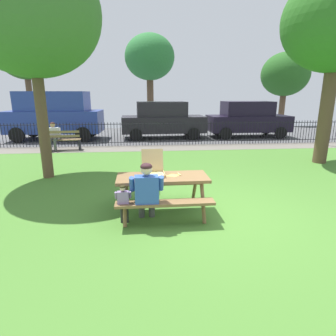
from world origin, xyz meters
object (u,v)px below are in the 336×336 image
at_px(far_tree_left, 25,55).
at_px(child_at_table, 123,201).
at_px(pizza_slice_on_table, 175,175).
at_px(far_tree_midleft, 150,58).
at_px(pizza_box_open, 153,170).
at_px(parked_car_far_left, 55,114).
at_px(far_tree_center, 285,75).
at_px(person_on_park_bench, 53,135).
at_px(tree_midground_left, 30,13).
at_px(parked_car_center, 248,119).
at_px(lamp_post_walkway, 332,88).
at_px(picnic_table_foreground, 163,184).
at_px(adult_at_table, 147,191).
at_px(parked_car_left, 163,119).
at_px(park_bench_left, 61,141).

bearing_deg(far_tree_left, child_at_table, -65.79).
relative_size(pizza_slice_on_table, far_tree_midleft, 0.04).
height_order(pizza_box_open, parked_car_far_left, parked_car_far_left).
bearing_deg(far_tree_center, far_tree_midleft, -180.00).
bearing_deg(pizza_slice_on_table, child_at_table, -149.48).
height_order(pizza_box_open, child_at_table, pizza_box_open).
relative_size(pizza_box_open, person_on_park_bench, 0.45).
xyz_separation_m(person_on_park_bench, tree_midground_left, (1.00, -4.06, 3.66)).
height_order(pizza_slice_on_table, parked_car_center, parked_car_center).
distance_m(pizza_slice_on_table, person_on_park_bench, 8.12).
height_order(lamp_post_walkway, parked_car_center, lamp_post_walkway).
bearing_deg(picnic_table_foreground, pizza_slice_on_table, 10.60).
distance_m(picnic_table_foreground, lamp_post_walkway, 10.85).
relative_size(pizza_box_open, parked_car_far_left, 0.11).
bearing_deg(adult_at_table, parked_car_left, 84.10).
xyz_separation_m(park_bench_left, far_tree_left, (-4.64, 9.76, 4.55)).
bearing_deg(far_tree_midleft, person_on_park_bench, -114.47).
height_order(pizza_box_open, far_tree_center, far_tree_center).
distance_m(tree_midground_left, parked_car_far_left, 7.87).
relative_size(far_tree_midleft, far_tree_center, 1.21).
distance_m(picnic_table_foreground, parked_car_center, 11.30).
bearing_deg(park_bench_left, picnic_table_foreground, -60.85).
xyz_separation_m(pizza_slice_on_table, person_on_park_bench, (-4.37, 6.84, -0.12)).
height_order(person_on_park_bench, far_tree_left, far_tree_left).
relative_size(child_at_table, parked_car_center, 0.18).
bearing_deg(child_at_table, parked_car_center, 59.25).
relative_size(pizza_box_open, child_at_table, 0.66).
xyz_separation_m(pizza_slice_on_table, child_at_table, (-0.99, -0.58, -0.28)).
bearing_deg(parked_car_far_left, far_tree_left, 118.18).
bearing_deg(adult_at_table, pizza_slice_on_table, 43.91).
bearing_deg(parked_car_center, far_tree_center, 51.63).
distance_m(park_bench_left, far_tree_center, 17.90).
xyz_separation_m(picnic_table_foreground, parked_car_far_left, (-4.85, 9.89, 0.71)).
bearing_deg(far_tree_center, tree_midground_left, -135.23).
relative_size(park_bench_left, parked_car_far_left, 0.34).
relative_size(parked_car_far_left, far_tree_left, 0.71).
height_order(picnic_table_foreground, pizza_slice_on_table, pizza_slice_on_table).
height_order(parked_car_center, far_tree_center, far_tree_center).
height_order(parked_car_far_left, parked_car_left, parked_car_far_left).
xyz_separation_m(tree_midground_left, far_tree_center, (13.92, 13.80, -0.55)).
relative_size(pizza_slice_on_table, child_at_table, 0.35).
bearing_deg(far_tree_left, far_tree_midleft, 0.00).
bearing_deg(adult_at_table, child_at_table, -175.19).
bearing_deg(adult_at_table, park_bench_left, 115.43).
distance_m(parked_car_left, far_tree_midleft, 7.78).
height_order(parked_car_far_left, far_tree_center, far_tree_center).
relative_size(pizza_box_open, park_bench_left, 0.33).
height_order(lamp_post_walkway, parked_car_far_left, lamp_post_walkway).
bearing_deg(far_tree_midleft, pizza_box_open, -91.69).
distance_m(pizza_slice_on_table, adult_at_table, 0.80).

